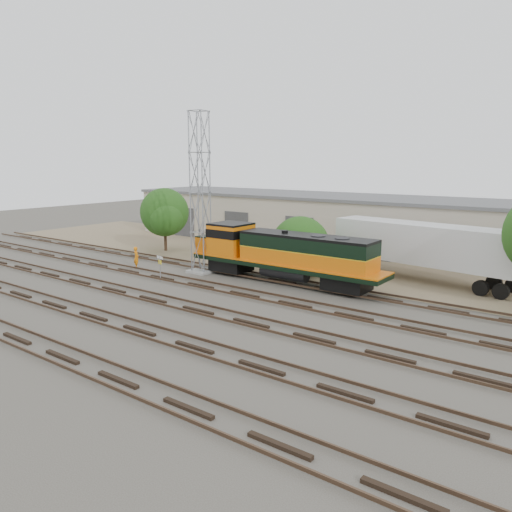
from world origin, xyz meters
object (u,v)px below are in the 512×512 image
Objects in this scene: signal_tower at (200,196)px; semi_trailer at (427,246)px; worker at (136,257)px; locomotive at (281,253)px.

semi_trailer is at bearing 26.49° from signal_tower.
locomotive is at bearing -135.55° from worker.
signal_tower reaches higher than semi_trailer.
signal_tower reaches higher than worker.
locomotive is at bearing 8.49° from signal_tower.
locomotive is 8.67× the size of worker.
locomotive is 1.25× the size of signal_tower.
signal_tower is (-7.02, -1.05, 3.95)m from locomotive.
locomotive is 8.12m from signal_tower.
worker is (-5.44, -2.12, -5.24)m from signal_tower.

